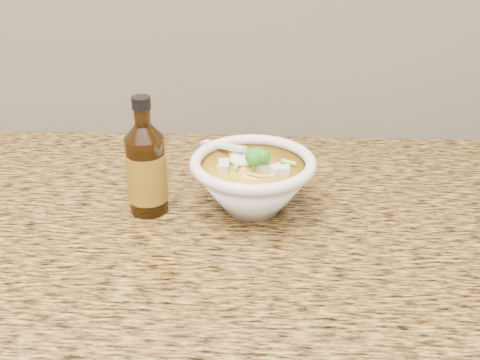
{
  "coord_description": "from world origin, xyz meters",
  "views": [
    {
      "loc": [
        0.34,
        0.86,
        1.38
      ],
      "look_at": [
        0.3,
        1.69,
        0.95
      ],
      "focal_mm": 45.0,
      "sensor_mm": 36.0,
      "label": 1
    }
  ],
  "objects": [
    {
      "name": "counter_slab",
      "position": [
        0.0,
        1.68,
        0.88
      ],
      "size": [
        4.0,
        0.68,
        0.04
      ],
      "primitive_type": "cube",
      "color": "olive",
      "rests_on": "cabinet"
    },
    {
      "name": "soup_bowl",
      "position": [
        0.32,
        1.69,
        0.95
      ],
      "size": [
        0.2,
        0.2,
        0.11
      ],
      "rotation": [
        0.0,
        0.0,
        -0.42
      ],
      "color": "white",
      "rests_on": "counter_slab"
    },
    {
      "name": "hot_sauce_bottle",
      "position": [
        0.15,
        1.67,
        0.97
      ],
      "size": [
        0.08,
        0.08,
        0.19
      ],
      "rotation": [
        0.0,
        0.0,
        0.32
      ],
      "color": "#331C07",
      "rests_on": "counter_slab"
    }
  ]
}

